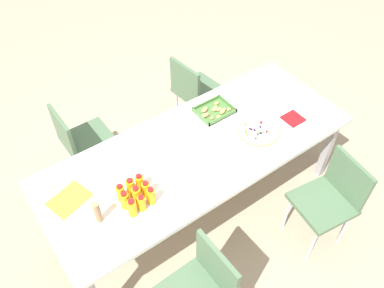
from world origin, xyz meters
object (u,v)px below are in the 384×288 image
(juice_bottle_7, at_px, (131,187))
(juice_bottle_3, at_px, (125,200))
(juice_bottle_5, at_px, (146,189))
(snack_tray, at_px, (214,111))
(juice_bottle_4, at_px, (137,195))
(juice_bottle_0, at_px, (132,208))
(cardboard_tube, at_px, (98,213))
(juice_bottle_8, at_px, (140,182))
(chair_near_right, at_px, (331,196))
(chair_near_left, at_px, (201,288))
(plate_stack, at_px, (211,157))
(party_table, at_px, (198,153))
(juice_bottle_6, at_px, (121,193))
(napkin_stack, at_px, (293,119))
(chair_far_left, at_px, (80,140))
(chair_far_right, at_px, (194,89))
(paper_folder, at_px, (69,199))
(juice_bottle_2, at_px, (151,196))
(juice_bottle_1, at_px, (142,203))
(fruit_pizza, at_px, (258,131))

(juice_bottle_7, bearing_deg, juice_bottle_3, -138.76)
(juice_bottle_5, xyz_separation_m, snack_tray, (0.88, 0.39, -0.05))
(juice_bottle_4, bearing_deg, juice_bottle_0, -136.87)
(juice_bottle_3, xyz_separation_m, cardboard_tube, (-0.19, 0.01, 0.02))
(juice_bottle_8, bearing_deg, chair_near_right, -31.95)
(juice_bottle_4, distance_m, juice_bottle_7, 0.08)
(chair_near_left, height_order, plate_stack, chair_near_left)
(chair_near_right, relative_size, plate_stack, 4.80)
(party_table, relative_size, chair_near_right, 2.93)
(juice_bottle_5, relative_size, juice_bottle_6, 0.97)
(juice_bottle_0, bearing_deg, napkin_stack, 0.82)
(juice_bottle_7, height_order, snack_tray, juice_bottle_7)
(party_table, xyz_separation_m, snack_tray, (0.34, 0.24, 0.07))
(chair_far_left, xyz_separation_m, juice_bottle_8, (0.08, -0.91, 0.30))
(juice_bottle_3, bearing_deg, chair_far_right, 37.27)
(chair_near_right, xyz_separation_m, paper_folder, (-1.62, 0.94, 0.24))
(chair_near_right, relative_size, juice_bottle_2, 5.65)
(juice_bottle_4, relative_size, napkin_stack, 0.97)
(juice_bottle_4, bearing_deg, cardboard_tube, 177.30)
(juice_bottle_1, bearing_deg, juice_bottle_8, 63.49)
(juice_bottle_5, distance_m, fruit_pizza, 1.02)
(juice_bottle_3, bearing_deg, juice_bottle_0, -83.16)
(juice_bottle_0, bearing_deg, juice_bottle_1, -3.18)
(juice_bottle_1, height_order, juice_bottle_6, juice_bottle_6)
(juice_bottle_3, bearing_deg, chair_near_left, -78.35)
(chair_near_left, distance_m, snack_tray, 1.40)
(party_table, height_order, chair_near_left, chair_near_left)
(juice_bottle_8, height_order, fruit_pizza, juice_bottle_8)
(cardboard_tube, bearing_deg, chair_near_right, -23.80)
(plate_stack, bearing_deg, snack_tray, 49.55)
(chair_far_right, distance_m, chair_near_left, 1.96)
(chair_far_left, xyz_separation_m, cardboard_tube, (-0.26, -0.97, 0.32))
(juice_bottle_5, height_order, juice_bottle_6, juice_bottle_6)
(party_table, height_order, juice_bottle_4, juice_bottle_4)
(chair_far_left, relative_size, chair_far_right, 1.00)
(juice_bottle_7, height_order, napkin_stack, juice_bottle_7)
(juice_bottle_6, xyz_separation_m, snack_tray, (1.03, 0.32, -0.05))
(juice_bottle_4, distance_m, napkin_stack, 1.43)
(juice_bottle_4, bearing_deg, chair_near_right, -27.78)
(cardboard_tube, bearing_deg, juice_bottle_8, 10.80)
(juice_bottle_3, relative_size, cardboard_tube, 0.84)
(juice_bottle_0, height_order, juice_bottle_4, juice_bottle_4)
(juice_bottle_5, bearing_deg, juice_bottle_7, 133.04)
(cardboard_tube, bearing_deg, fruit_pizza, -0.22)
(fruit_pizza, bearing_deg, chair_near_left, -147.71)
(juice_bottle_0, bearing_deg, cardboard_tube, 157.57)
(juice_bottle_0, relative_size, cardboard_tube, 0.80)
(juice_bottle_5, bearing_deg, juice_bottle_6, 154.41)
(snack_tray, bearing_deg, juice_bottle_8, -160.45)
(juice_bottle_7, height_order, plate_stack, juice_bottle_7)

